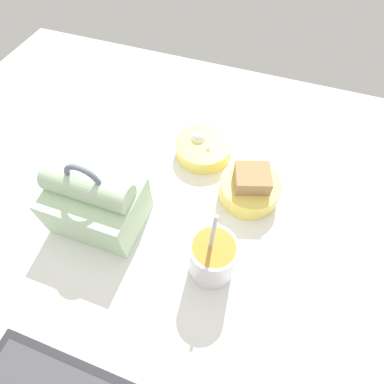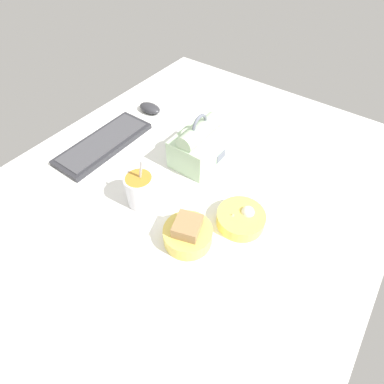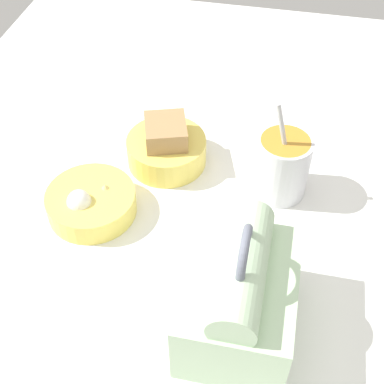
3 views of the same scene
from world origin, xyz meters
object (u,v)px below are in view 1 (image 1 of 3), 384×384
object	(u,v)px
bento_bowl_sandwich	(250,187)
lunch_bag	(95,202)
bento_bowl_snacks	(203,148)
soup_cup	(212,258)

from	to	relation	value
bento_bowl_sandwich	lunch_bag	bearing A→B (deg)	29.95
lunch_bag	bento_bowl_snacks	world-z (taller)	lunch_bag
soup_cup	bento_bowl_sandwich	world-z (taller)	soup_cup
bento_bowl_snacks	bento_bowl_sandwich	bearing A→B (deg)	147.56
lunch_bag	bento_bowl_sandwich	size ratio (longest dim) A/B	1.37
lunch_bag	soup_cup	xyz separation A→B (cm)	(-24.46, 2.84, -0.98)
lunch_bag	soup_cup	distance (cm)	24.64
lunch_bag	bento_bowl_sandwich	distance (cm)	31.53
soup_cup	bento_bowl_sandwich	size ratio (longest dim) A/B	1.31
lunch_bag	soup_cup	size ratio (longest dim) A/B	1.04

